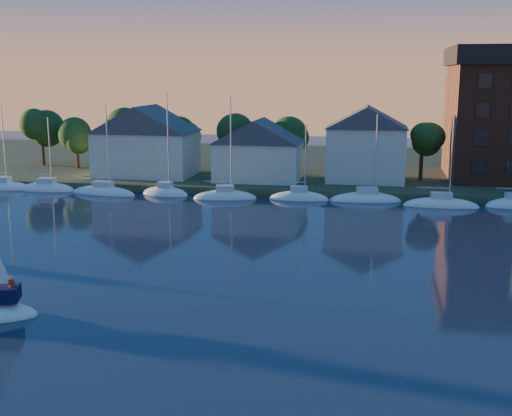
# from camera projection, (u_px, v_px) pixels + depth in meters

# --- Properties ---
(ground) EXTENTS (260.00, 260.00, 0.00)m
(ground) POSITION_uv_depth(u_px,v_px,m) (164.00, 398.00, 29.98)
(ground) COLOR black
(ground) RESTS_ON ground
(shoreline_land) EXTENTS (160.00, 50.00, 2.00)m
(shoreline_land) POSITION_uv_depth(u_px,v_px,m) (316.00, 169.00, 102.11)
(shoreline_land) COLOR #323B22
(shoreline_land) RESTS_ON ground
(wooden_dock) EXTENTS (120.00, 3.00, 1.00)m
(wooden_dock) POSITION_uv_depth(u_px,v_px,m) (299.00, 195.00, 79.99)
(wooden_dock) COLOR brown
(wooden_dock) RESTS_ON ground
(clubhouse_west) EXTENTS (13.65, 9.45, 9.64)m
(clubhouse_west) POSITION_uv_depth(u_px,v_px,m) (146.00, 140.00, 88.54)
(clubhouse_west) COLOR beige
(clubhouse_west) RESTS_ON shoreline_land
(clubhouse_centre) EXTENTS (11.55, 8.40, 8.08)m
(clubhouse_centre) POSITION_uv_depth(u_px,v_px,m) (259.00, 149.00, 84.84)
(clubhouse_centre) COLOR beige
(clubhouse_centre) RESTS_ON shoreline_land
(clubhouse_east) EXTENTS (10.50, 8.40, 9.80)m
(clubhouse_east) POSITION_uv_depth(u_px,v_px,m) (366.00, 143.00, 84.04)
(clubhouse_east) COLOR beige
(clubhouse_east) RESTS_ON shoreline_land
(tree_line) EXTENTS (93.40, 5.40, 8.90)m
(tree_line) POSITION_uv_depth(u_px,v_px,m) (323.00, 131.00, 88.73)
(tree_line) COLOR #3D2A1B
(tree_line) RESTS_ON shoreline_land
(moored_fleet) EXTENTS (87.50, 2.40, 12.05)m
(moored_fleet) POSITION_uv_depth(u_px,v_px,m) (296.00, 199.00, 77.08)
(moored_fleet) COLOR white
(moored_fleet) RESTS_ON ground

